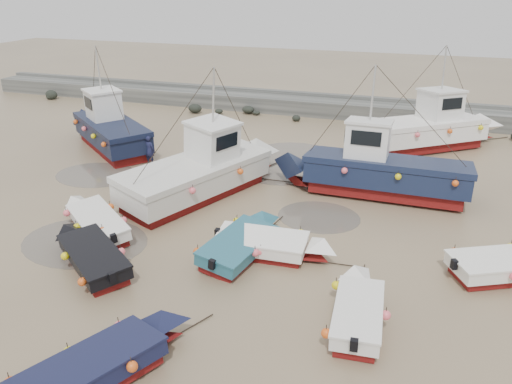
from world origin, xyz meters
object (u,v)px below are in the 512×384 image
Objects in this scene: cabin_boat_3 at (434,127)px; person at (151,164)px; dinghy_4 at (91,252)px; cabin_boat_0 at (108,127)px; dinghy_5 at (271,243)px; dinghy_2 at (242,241)px; dinghy_1 at (101,364)px; cabin_boat_1 at (204,169)px; dinghy_6 at (359,307)px; cabin_boat_2 at (374,169)px; dinghy_0 at (96,219)px.

cabin_boat_3 is 17.59m from person.
dinghy_4 is at bearing 112.29° from person.
cabin_boat_0 is at bearing -109.05° from cabin_boat_3.
dinghy_5 is at bearing 145.30° from person.
person is (3.96, -1.91, -1.33)m from cabin_boat_0.
cabin_boat_3 reaches higher than dinghy_2.
cabin_boat_3 is at bearing 97.31° from dinghy_1.
cabin_boat_1 reaches higher than dinghy_2.
person is at bearing -98.89° from cabin_boat_3.
dinghy_6 is at bearing 48.27° from dinghy_5.
dinghy_2 is at bearing 141.14° from person.
dinghy_6 is at bearing 145.34° from person.
dinghy_5 is 1.06× the size of dinghy_6.
dinghy_5 is at bearing 98.90° from dinghy_1.
person is at bearing 147.29° from dinghy_2.
cabin_boat_1 is at bearing 134.38° from dinghy_6.
dinghy_1 is 0.55× the size of cabin_boat_2.
dinghy_6 is (4.90, -2.79, 0.01)m from dinghy_2.
dinghy_5 is at bearing -21.99° from cabin_boat_1.
dinghy_5 is at bearing 19.13° from dinghy_2.
cabin_boat_2 is (4.08, 7.62, 0.76)m from dinghy_2.
cabin_boat_2 is 12.69m from person.
dinghy_0 is at bearing -90.97° from dinghy_5.
dinghy_0 is 6.53m from dinghy_2.
cabin_boat_0 is at bearing -22.16° from person.
cabin_boat_0 reaches higher than dinghy_0.
dinghy_0 is at bearing 126.31° from cabin_boat_2.
dinghy_2 is 6.29m from cabin_boat_1.
dinghy_4 is (1.51, -2.44, 0.00)m from dinghy_0.
dinghy_1 is 6.19m from dinghy_4.
person is (-13.45, 10.62, -0.56)m from dinghy_6.
person is (-2.01, 7.98, -0.54)m from dinghy_0.
dinghy_6 is 0.59× the size of cabin_boat_3.
cabin_boat_2 is at bearing -55.20° from cabin_boat_3.
cabin_boat_0 is (-7.48, 12.34, 0.78)m from dinghy_4.
dinghy_1 is 0.66× the size of cabin_boat_0.
cabin_boat_2 reaches higher than dinghy_4.
dinghy_4 is (-3.81, 4.89, 0.00)m from dinghy_1.
dinghy_4 is at bearing 174.92° from dinghy_6.
cabin_boat_1 is at bearing 152.41° from person.
cabin_boat_1 is 8.32m from cabin_boat_2.
dinghy_5 is 6.90m from cabin_boat_1.
dinghy_4 is 0.94× the size of dinghy_5.
dinghy_5 is 8.04m from cabin_boat_2.
cabin_boat_3 is at bearing 69.23° from cabin_boat_1.
dinghy_0 is at bearing 68.18° from dinghy_4.
dinghy_1 is 25.16m from cabin_boat_3.
dinghy_1 is at bearing -20.47° from dinghy_5.
cabin_boat_3 is at bearing -17.13° from cabin_boat_2.
dinghy_2 is 0.65× the size of cabin_boat_0.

